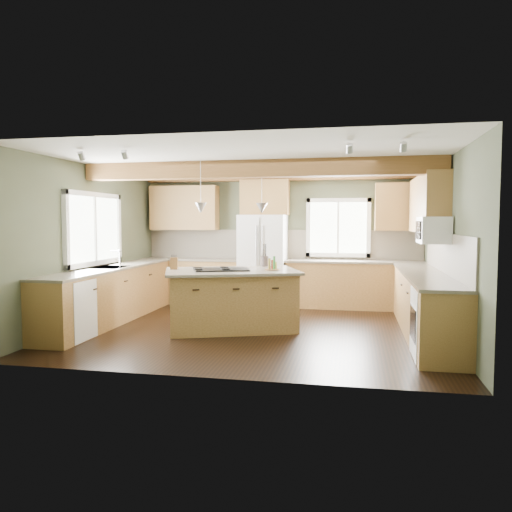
# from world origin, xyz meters

# --- Properties ---
(floor) EXTENTS (5.60, 5.60, 0.00)m
(floor) POSITION_xyz_m (0.00, 0.00, 0.00)
(floor) COLOR black
(floor) RESTS_ON ground
(ceiling) EXTENTS (5.60, 5.60, 0.00)m
(ceiling) POSITION_xyz_m (0.00, 0.00, 2.60)
(ceiling) COLOR silver
(ceiling) RESTS_ON wall_back
(wall_back) EXTENTS (5.60, 0.00, 5.60)m
(wall_back) POSITION_xyz_m (0.00, 2.50, 1.30)
(wall_back) COLOR #424632
(wall_back) RESTS_ON ground
(wall_left) EXTENTS (0.00, 5.00, 5.00)m
(wall_left) POSITION_xyz_m (-2.80, 0.00, 1.30)
(wall_left) COLOR #424632
(wall_left) RESTS_ON ground
(wall_right) EXTENTS (0.00, 5.00, 5.00)m
(wall_right) POSITION_xyz_m (2.80, 0.00, 1.30)
(wall_right) COLOR #424632
(wall_right) RESTS_ON ground
(ceiling_beam) EXTENTS (5.55, 0.26, 0.26)m
(ceiling_beam) POSITION_xyz_m (0.00, -0.03, 2.47)
(ceiling_beam) COLOR brown
(ceiling_beam) RESTS_ON ceiling
(soffit_trim) EXTENTS (5.55, 0.20, 0.10)m
(soffit_trim) POSITION_xyz_m (0.00, 2.40, 2.54)
(soffit_trim) COLOR brown
(soffit_trim) RESTS_ON ceiling
(backsplash_back) EXTENTS (5.58, 0.03, 0.58)m
(backsplash_back) POSITION_xyz_m (0.00, 2.48, 1.21)
(backsplash_back) COLOR brown
(backsplash_back) RESTS_ON wall_back
(backsplash_right) EXTENTS (0.03, 3.70, 0.58)m
(backsplash_right) POSITION_xyz_m (2.78, 0.05, 1.21)
(backsplash_right) COLOR brown
(backsplash_right) RESTS_ON wall_right
(base_cab_back_left) EXTENTS (2.02, 0.60, 0.88)m
(base_cab_back_left) POSITION_xyz_m (-1.79, 2.20, 0.44)
(base_cab_back_left) COLOR brown
(base_cab_back_left) RESTS_ON floor
(counter_back_left) EXTENTS (2.06, 0.64, 0.04)m
(counter_back_left) POSITION_xyz_m (-1.79, 2.20, 0.90)
(counter_back_left) COLOR brown
(counter_back_left) RESTS_ON base_cab_back_left
(base_cab_back_right) EXTENTS (2.62, 0.60, 0.88)m
(base_cab_back_right) POSITION_xyz_m (1.49, 2.20, 0.44)
(base_cab_back_right) COLOR brown
(base_cab_back_right) RESTS_ON floor
(counter_back_right) EXTENTS (2.66, 0.64, 0.04)m
(counter_back_right) POSITION_xyz_m (1.49, 2.20, 0.90)
(counter_back_right) COLOR brown
(counter_back_right) RESTS_ON base_cab_back_right
(base_cab_left) EXTENTS (0.60, 3.70, 0.88)m
(base_cab_left) POSITION_xyz_m (-2.50, 0.05, 0.44)
(base_cab_left) COLOR brown
(base_cab_left) RESTS_ON floor
(counter_left) EXTENTS (0.64, 3.74, 0.04)m
(counter_left) POSITION_xyz_m (-2.50, 0.05, 0.90)
(counter_left) COLOR brown
(counter_left) RESTS_ON base_cab_left
(base_cab_right) EXTENTS (0.60, 3.70, 0.88)m
(base_cab_right) POSITION_xyz_m (2.50, 0.05, 0.44)
(base_cab_right) COLOR brown
(base_cab_right) RESTS_ON floor
(counter_right) EXTENTS (0.64, 3.74, 0.04)m
(counter_right) POSITION_xyz_m (2.50, 0.05, 0.90)
(counter_right) COLOR brown
(counter_right) RESTS_ON base_cab_right
(upper_cab_back_left) EXTENTS (1.40, 0.35, 0.90)m
(upper_cab_back_left) POSITION_xyz_m (-1.99, 2.33, 1.95)
(upper_cab_back_left) COLOR brown
(upper_cab_back_left) RESTS_ON wall_back
(upper_cab_over_fridge) EXTENTS (0.96, 0.35, 0.70)m
(upper_cab_over_fridge) POSITION_xyz_m (-0.30, 2.33, 2.15)
(upper_cab_over_fridge) COLOR brown
(upper_cab_over_fridge) RESTS_ON wall_back
(upper_cab_right) EXTENTS (0.35, 2.20, 0.90)m
(upper_cab_right) POSITION_xyz_m (2.62, 0.90, 1.95)
(upper_cab_right) COLOR brown
(upper_cab_right) RESTS_ON wall_right
(upper_cab_back_corner) EXTENTS (0.90, 0.35, 0.90)m
(upper_cab_back_corner) POSITION_xyz_m (2.30, 2.33, 1.95)
(upper_cab_back_corner) COLOR brown
(upper_cab_back_corner) RESTS_ON wall_back
(window_left) EXTENTS (0.04, 1.60, 1.05)m
(window_left) POSITION_xyz_m (-2.78, 0.05, 1.55)
(window_left) COLOR white
(window_left) RESTS_ON wall_left
(window_back) EXTENTS (1.10, 0.04, 1.00)m
(window_back) POSITION_xyz_m (1.15, 2.48, 1.55)
(window_back) COLOR white
(window_back) RESTS_ON wall_back
(sink) EXTENTS (0.50, 0.65, 0.03)m
(sink) POSITION_xyz_m (-2.50, 0.05, 0.91)
(sink) COLOR #262628
(sink) RESTS_ON counter_left
(faucet) EXTENTS (0.02, 0.02, 0.28)m
(faucet) POSITION_xyz_m (-2.32, 0.05, 1.05)
(faucet) COLOR #B2B2B7
(faucet) RESTS_ON sink
(dishwasher) EXTENTS (0.60, 0.60, 0.84)m
(dishwasher) POSITION_xyz_m (-2.49, -1.25, 0.43)
(dishwasher) COLOR white
(dishwasher) RESTS_ON floor
(oven) EXTENTS (0.60, 0.72, 0.84)m
(oven) POSITION_xyz_m (2.49, -1.25, 0.43)
(oven) COLOR white
(oven) RESTS_ON floor
(microwave) EXTENTS (0.40, 0.70, 0.38)m
(microwave) POSITION_xyz_m (2.58, -0.05, 1.55)
(microwave) COLOR white
(microwave) RESTS_ON wall_right
(pendant_left) EXTENTS (0.18, 0.18, 0.16)m
(pendant_left) POSITION_xyz_m (-0.84, -0.20, 1.88)
(pendant_left) COLOR #B2B2B7
(pendant_left) RESTS_ON ceiling
(pendant_right) EXTENTS (0.18, 0.18, 0.16)m
(pendant_right) POSITION_xyz_m (0.04, 0.13, 1.88)
(pendant_right) COLOR #B2B2B7
(pendant_right) RESTS_ON ceiling
(refrigerator) EXTENTS (0.90, 0.74, 1.80)m
(refrigerator) POSITION_xyz_m (-0.30, 2.12, 0.90)
(refrigerator) COLOR white
(refrigerator) RESTS_ON floor
(island) EXTENTS (2.18, 1.74, 0.88)m
(island) POSITION_xyz_m (-0.40, -0.03, 0.44)
(island) COLOR olive
(island) RESTS_ON floor
(island_top) EXTENTS (2.34, 1.90, 0.04)m
(island_top) POSITION_xyz_m (-0.40, -0.03, 0.90)
(island_top) COLOR brown
(island_top) RESTS_ON island
(cooktop) EXTENTS (0.96, 0.80, 0.02)m
(cooktop) POSITION_xyz_m (-0.55, -0.09, 0.93)
(cooktop) COLOR black
(cooktop) RESTS_ON island_top
(knife_block) EXTENTS (0.13, 0.11, 0.19)m
(knife_block) POSITION_xyz_m (-1.32, -0.11, 1.01)
(knife_block) COLOR brown
(knife_block) RESTS_ON island_top
(utensil_crock) EXTENTS (0.18, 0.18, 0.17)m
(utensil_crock) POSITION_xyz_m (-0.00, 0.67, 1.01)
(utensil_crock) COLOR #453C37
(utensil_crock) RESTS_ON island_top
(bottle_tray) EXTENTS (0.26, 0.26, 0.20)m
(bottle_tray) POSITION_xyz_m (0.22, 0.08, 1.02)
(bottle_tray) COLOR brown
(bottle_tray) RESTS_ON island_top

